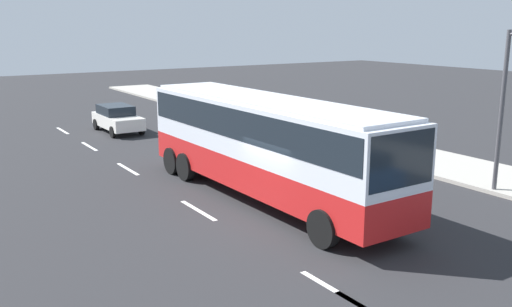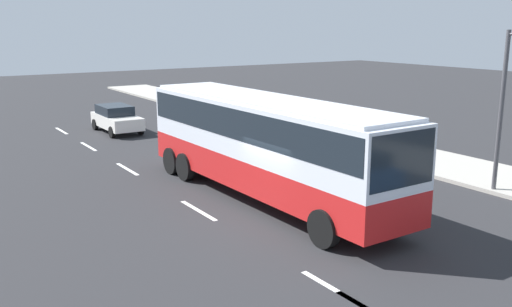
% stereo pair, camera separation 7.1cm
% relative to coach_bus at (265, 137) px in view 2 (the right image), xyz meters
% --- Properties ---
extents(ground_plane, '(120.00, 120.00, 0.00)m').
position_rel_coach_bus_xyz_m(ground_plane, '(1.89, -0.45, -2.22)').
color(ground_plane, '#28282B').
extents(sidewalk_curb, '(80.00, 4.00, 0.15)m').
position_rel_coach_bus_xyz_m(sidewalk_curb, '(1.89, 9.16, -2.15)').
color(sidewalk_curb, '#A8A399').
rests_on(sidewalk_curb, ground_plane).
extents(lane_centreline, '(27.82, 0.16, 0.01)m').
position_rel_coach_bus_xyz_m(lane_centreline, '(-3.60, -2.59, -2.22)').
color(lane_centreline, white).
rests_on(lane_centreline, ground_plane).
extents(coach_bus, '(12.39, 2.90, 3.59)m').
position_rel_coach_bus_xyz_m(coach_bus, '(0.00, 0.00, 0.00)').
color(coach_bus, red).
rests_on(coach_bus, ground_plane).
extents(car_white_minivan, '(4.22, 1.86, 1.53)m').
position_rel_coach_bus_xyz_m(car_white_minivan, '(-15.25, -0.00, -1.42)').
color(car_white_minivan, white).
rests_on(car_white_minivan, ground_plane).
extents(street_lamp, '(1.87, 0.24, 5.71)m').
position_rel_coach_bus_xyz_m(street_lamp, '(4.22, 7.43, 1.29)').
color(street_lamp, '#47474C').
rests_on(street_lamp, sidewalk_curb).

